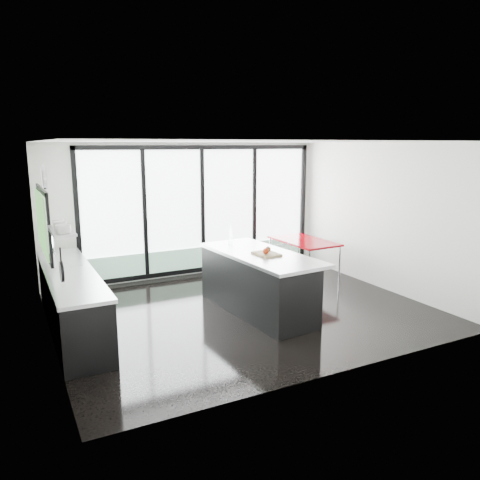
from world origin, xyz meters
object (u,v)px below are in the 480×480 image
island (257,282)px  bar_stool_near (285,288)px  bar_stool_far (286,278)px  red_table (303,259)px

island → bar_stool_near: size_ratio=3.40×
island → bar_stool_far: island is taller
island → bar_stool_far: size_ratio=3.34×
bar_stool_near → red_table: bearing=39.5°
bar_stool_far → red_table: size_ratio=0.50×
bar_stool_near → bar_stool_far: bar_stool_far is taller
island → bar_stool_far: 0.90m
island → bar_stool_far: bearing=24.1°
bar_stool_far → red_table: 1.43m
red_table → bar_stool_near: bearing=-133.4°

